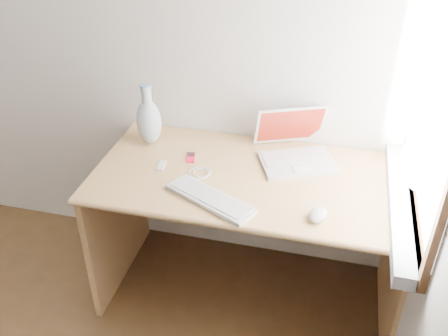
% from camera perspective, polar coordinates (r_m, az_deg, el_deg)
% --- Properties ---
extents(back_wall, '(3.50, 0.04, 2.60)m').
position_cam_1_polar(back_wall, '(2.75, -17.30, 15.60)').
color(back_wall, white).
rests_on(back_wall, floor).
extents(window, '(0.11, 0.99, 1.10)m').
position_cam_1_polar(window, '(2.00, 22.85, 7.38)').
color(window, white).
rests_on(window, right_wall).
extents(desk, '(1.46, 0.73, 0.77)m').
position_cam_1_polar(desk, '(2.51, 3.33, -4.00)').
color(desk, tan).
rests_on(desk, floor).
extents(laptop, '(0.41, 0.41, 0.24)m').
position_cam_1_polar(laptop, '(2.43, 8.63, 2.11)').
color(laptop, silver).
rests_on(laptop, desk).
extents(external_keyboard, '(0.43, 0.30, 0.02)m').
position_cam_1_polar(external_keyboard, '(2.15, -1.55, -3.49)').
color(external_keyboard, white).
rests_on(external_keyboard, desk).
extents(mouse, '(0.10, 0.13, 0.04)m').
position_cam_1_polar(mouse, '(2.08, 10.69, -5.24)').
color(mouse, silver).
rests_on(mouse, desk).
extents(ipod, '(0.06, 0.10, 0.01)m').
position_cam_1_polar(ipod, '(2.44, -3.85, 1.23)').
color(ipod, red).
rests_on(ipod, desk).
extents(cable_coil, '(0.12, 0.12, 0.01)m').
position_cam_1_polar(cable_coil, '(2.33, -2.75, -0.53)').
color(cable_coil, white).
rests_on(cable_coil, desk).
extents(remote, '(0.04, 0.09, 0.01)m').
position_cam_1_polar(remote, '(2.39, -7.17, 0.31)').
color(remote, white).
rests_on(remote, desk).
extents(vase, '(0.13, 0.13, 0.32)m').
position_cam_1_polar(vase, '(2.53, -8.60, 5.43)').
color(vase, silver).
rests_on(vase, desk).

